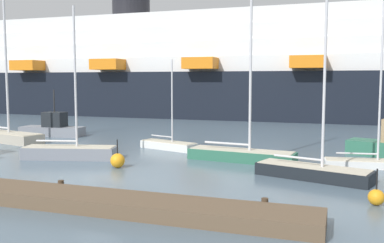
{
  "coord_description": "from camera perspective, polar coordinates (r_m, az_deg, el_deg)",
  "views": [
    {
      "loc": [
        10.59,
        -18.09,
        4.66
      ],
      "look_at": [
        0.0,
        12.89,
        1.53
      ],
      "focal_mm": 40.85,
      "sensor_mm": 36.0,
      "label": 1
    }
  ],
  "objects": [
    {
      "name": "channel_buoy_0",
      "position": [
        17.86,
        22.92,
        -9.07
      ],
      "size": [
        0.6,
        0.6,
        1.38
      ],
      "color": "orange",
      "rests_on": "ground_plane"
    },
    {
      "name": "sailboat_5",
      "position": [
        25.12,
        22.26,
        -4.68
      ],
      "size": [
        4.83,
        1.87,
        9.0
      ],
      "rotation": [
        0.0,
        0.0,
        0.15
      ],
      "color": "white",
      "rests_on": "ground_plane"
    },
    {
      "name": "ground_plane",
      "position": [
        21.47,
        -11.29,
        -7.18
      ],
      "size": [
        600.0,
        600.0,
        0.0
      ],
      "primitive_type": "plane",
      "color": "slate"
    },
    {
      "name": "dock_pier",
      "position": [
        17.76,
        -18.74,
        -9.17
      ],
      "size": [
        20.58,
        2.16,
        0.62
      ],
      "color": "brown",
      "rests_on": "ground_plane"
    },
    {
      "name": "fishing_boat_1",
      "position": [
        38.15,
        -17.71,
        -0.8
      ],
      "size": [
        5.4,
        2.14,
        3.84
      ],
      "rotation": [
        0.0,
        0.0,
        0.08
      ],
      "color": "gray",
      "rests_on": "ground_plane"
    },
    {
      "name": "channel_buoy_1",
      "position": [
        23.61,
        -9.69,
        -5.04
      ],
      "size": [
        0.77,
        0.77,
        1.52
      ],
      "color": "orange",
      "rests_on": "ground_plane"
    },
    {
      "name": "sailboat_3",
      "position": [
        25.28,
        6.48,
        -3.98
      ],
      "size": [
        6.31,
        2.28,
        11.04
      ],
      "rotation": [
        0.0,
        0.0,
        -0.12
      ],
      "color": "#2D6B51",
      "rests_on": "ground_plane"
    },
    {
      "name": "cruise_ship",
      "position": [
        56.02,
        9.16,
        6.56
      ],
      "size": [
        102.22,
        16.1,
        18.09
      ],
      "rotation": [
        0.0,
        0.0,
        0.0
      ],
      "color": "black",
      "rests_on": "ground_plane"
    },
    {
      "name": "sailboat_2",
      "position": [
        36.04,
        -23.3,
        -1.5
      ],
      "size": [
        7.31,
        3.41,
        12.08
      ],
      "rotation": [
        0.0,
        0.0,
        -0.24
      ],
      "color": "#BCB29E",
      "rests_on": "ground_plane"
    },
    {
      "name": "sailboat_4",
      "position": [
        26.85,
        -15.65,
        -3.7
      ],
      "size": [
        5.67,
        2.8,
        8.9
      ],
      "rotation": [
        0.0,
        0.0,
        0.25
      ],
      "color": "gray",
      "rests_on": "ground_plane"
    },
    {
      "name": "sailboat_0",
      "position": [
        29.49,
        -3.09,
        -3.0
      ],
      "size": [
        4.27,
        2.41,
        6.01
      ],
      "rotation": [
        0.0,
        0.0,
        -0.32
      ],
      "color": "white",
      "rests_on": "ground_plane"
    },
    {
      "name": "sailboat_1",
      "position": [
        21.45,
        15.54,
        -6.0
      ],
      "size": [
        5.57,
        3.0,
        10.17
      ],
      "rotation": [
        0.0,
        0.0,
        -0.3
      ],
      "color": "black",
      "rests_on": "ground_plane"
    }
  ]
}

